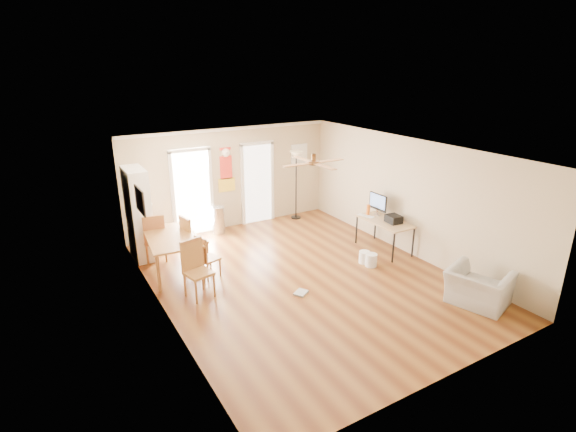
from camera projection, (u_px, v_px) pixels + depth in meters
floor at (303, 278)px, 8.89m from camera, size 7.00×7.00×0.00m
ceiling at (305, 151)px, 8.03m from camera, size 5.50×7.00×0.00m
wall_back at (231, 178)px, 11.30m from camera, size 5.50×0.04×2.60m
wall_front at (451, 297)px, 5.61m from camera, size 5.50×0.04×2.60m
wall_left at (161, 246)px, 7.14m from camera, size 0.04×7.00×2.60m
wall_right at (408, 197)px, 9.77m from camera, size 0.04×7.00×2.60m
crown_molding at (305, 153)px, 8.04m from camera, size 5.50×7.00×0.08m
kitchen_doorway at (192, 194)px, 10.87m from camera, size 0.90×0.10×2.10m
bathroom_doorway at (257, 184)px, 11.73m from camera, size 0.80×0.10×2.10m
wall_decal at (226, 170)px, 11.14m from camera, size 0.46×0.03×1.10m
ac_grille at (299, 155)px, 12.13m from camera, size 0.50×0.04×0.60m
framed_poster at (140, 200)px, 8.16m from camera, size 0.04×0.66×0.48m
ceiling_fan at (314, 163)px, 7.84m from camera, size 1.24×1.24×0.20m
bookshelf at (138, 214)px, 9.55m from camera, size 0.64×0.99×2.02m
dining_table at (173, 254)px, 9.01m from camera, size 1.11×1.69×0.80m
dining_chair_right_a at (195, 239)px, 9.43m from camera, size 0.51×0.51×1.07m
dining_chair_right_b at (208, 256)px, 8.81m from camera, size 0.46×0.46×0.90m
dining_chair_near at (199, 270)px, 8.02m from camera, size 0.53×0.53×1.08m
dining_chair_far at (154, 237)px, 9.51m from camera, size 0.48×0.48×1.08m
trash_can at (218, 220)px, 11.11m from camera, size 0.36×0.36×0.70m
torchiere_lamp at (296, 185)px, 12.01m from camera, size 0.40×0.40×1.88m
computer_desk at (384, 235)px, 10.12m from camera, size 0.67×1.33×0.71m
imac at (378, 205)px, 10.28m from camera, size 0.18×0.57×0.52m
keyboard at (366, 216)px, 10.30m from camera, size 0.24×0.41×0.01m
printer at (394, 219)px, 9.86m from camera, size 0.31×0.36×0.17m
orange_bottle at (368, 210)px, 10.34m from camera, size 0.09×0.09×0.25m
wastebasket_a at (364, 257)px, 9.52m from camera, size 0.24×0.24×0.27m
wastebasket_b at (371, 260)px, 9.36m from camera, size 0.30×0.30×0.28m
floor_cloth at (301, 293)px, 8.28m from camera, size 0.33×0.31×0.04m
armchair at (478, 288)px, 7.83m from camera, size 1.14×1.23×0.66m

